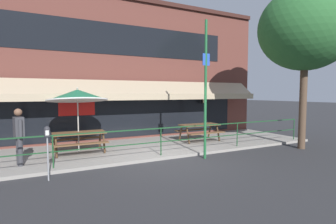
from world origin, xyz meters
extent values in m
plane|color=#2D2D30|center=(0.00, 0.00, 0.00)|extent=(120.00, 120.00, 0.00)
cube|color=gray|center=(0.00, 2.00, 0.05)|extent=(15.00, 4.00, 0.10)
cube|color=brown|center=(0.00, 4.25, 3.27)|extent=(15.00, 0.50, 6.54)
cube|color=black|center=(0.00, 3.99, 4.71)|extent=(10.50, 0.02, 1.40)
cube|color=black|center=(0.00, 3.99, 1.35)|extent=(12.00, 0.02, 2.30)
cube|color=red|center=(-2.25, 3.97, 1.65)|extent=(1.50, 0.02, 0.70)
cube|color=tan|center=(0.00, 3.45, 2.50)|extent=(13.80, 0.92, 0.70)
cube|color=tan|center=(0.00, 2.94, 2.10)|extent=(13.80, 0.08, 0.28)
cube|color=black|center=(4.12, 3.86, 2.03)|extent=(0.04, 0.28, 0.04)
cube|color=black|center=(4.12, 3.72, 1.85)|extent=(0.18, 0.18, 0.28)
cube|color=beige|center=(4.12, 3.72, 1.85)|extent=(0.13, 0.19, 0.20)
cylinder|color=#194723|center=(-3.45, 0.30, 0.57)|extent=(0.04, 0.04, 0.95)
cylinder|color=#194723|center=(0.00, 0.30, 0.57)|extent=(0.04, 0.04, 0.95)
cylinder|color=#194723|center=(3.45, 0.30, 0.57)|extent=(0.04, 0.04, 0.95)
cylinder|color=#194723|center=(6.90, 0.30, 0.57)|extent=(0.04, 0.04, 0.95)
cube|color=#194723|center=(0.00, 0.30, 1.05)|extent=(13.80, 0.04, 0.04)
cube|color=#194723|center=(0.00, 0.30, 0.57)|extent=(13.80, 0.03, 0.03)
cube|color=brown|center=(-2.48, 1.90, 0.84)|extent=(1.80, 0.80, 0.05)
cube|color=brown|center=(-2.48, 1.32, 0.54)|extent=(1.80, 0.26, 0.04)
cube|color=brown|center=(-2.48, 2.48, 0.54)|extent=(1.80, 0.26, 0.04)
cylinder|color=#48311E|center=(-1.68, 1.58, 0.47)|extent=(0.07, 0.30, 0.73)
cylinder|color=#48311E|center=(-1.68, 2.22, 0.47)|extent=(0.07, 0.30, 0.73)
cylinder|color=#48311E|center=(-3.28, 1.58, 0.47)|extent=(0.07, 0.30, 0.73)
cylinder|color=#48311E|center=(-3.28, 2.22, 0.47)|extent=(0.07, 0.30, 0.73)
cube|color=brown|center=(2.72, 1.96, 0.84)|extent=(1.80, 0.80, 0.05)
cube|color=brown|center=(2.72, 1.38, 0.54)|extent=(1.80, 0.26, 0.04)
cube|color=brown|center=(2.72, 2.54, 0.54)|extent=(1.80, 0.26, 0.04)
cylinder|color=#48311E|center=(3.52, 1.64, 0.47)|extent=(0.07, 0.30, 0.73)
cylinder|color=#48311E|center=(3.52, 2.28, 0.47)|extent=(0.07, 0.30, 0.73)
cylinder|color=#48311E|center=(1.92, 1.64, 0.47)|extent=(0.07, 0.30, 0.73)
cylinder|color=#48311E|center=(1.92, 2.28, 0.47)|extent=(0.07, 0.30, 0.73)
cylinder|color=#B7B2A8|center=(-2.48, 2.12, 1.25)|extent=(0.04, 0.04, 2.30)
cone|color=#1E6B47|center=(-2.48, 2.12, 2.20)|extent=(2.10, 2.13, 0.61)
cylinder|color=white|center=(-2.48, 2.12, 2.01)|extent=(2.14, 2.14, 0.25)
sphere|color=#B7B2A8|center=(-2.48, 2.12, 2.44)|extent=(0.07, 0.07, 0.07)
cylinder|color=#333338|center=(-4.30, 0.98, 0.53)|extent=(0.15, 0.15, 0.86)
cylinder|color=#333338|center=(-4.34, 1.18, 0.53)|extent=(0.15, 0.15, 0.86)
cube|color=#38383D|center=(-4.32, 1.08, 1.26)|extent=(0.32, 0.44, 0.60)
cylinder|color=#38383D|center=(-4.26, 0.83, 1.23)|extent=(0.10, 0.10, 0.54)
cylinder|color=#38383D|center=(-4.38, 1.34, 1.23)|extent=(0.10, 0.10, 0.54)
sphere|color=brown|center=(-4.32, 1.08, 1.70)|extent=(0.22, 0.22, 0.22)
cylinder|color=gray|center=(-3.62, -0.50, 0.57)|extent=(0.04, 0.04, 1.15)
cylinder|color=#2D2D33|center=(-3.62, -0.50, 1.25)|extent=(0.15, 0.15, 0.20)
sphere|color=#2D2D33|center=(-3.62, -0.50, 1.35)|extent=(0.14, 0.14, 0.14)
cube|color=silver|center=(-3.62, -0.59, 1.26)|extent=(0.08, 0.01, 0.13)
cylinder|color=#1E6033|center=(1.33, -0.45, 2.36)|extent=(0.09, 0.09, 4.72)
cube|color=blue|center=(1.33, -0.47, 3.40)|extent=(0.28, 0.02, 0.40)
cylinder|color=brown|center=(5.79, -0.90, 1.78)|extent=(0.28, 0.28, 3.55)
ellipsoid|color=#28602D|center=(5.79, -0.90, 4.80)|extent=(3.84, 3.46, 3.26)
camera|label=1|loc=(-3.88, -7.83, 2.27)|focal=28.00mm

